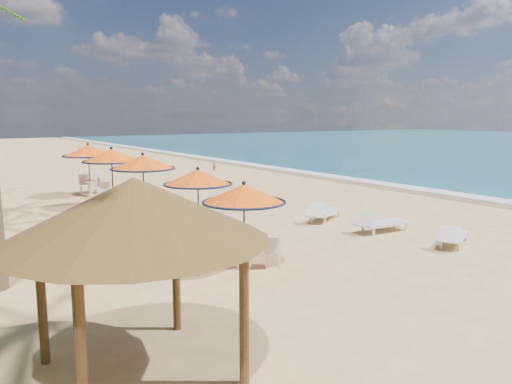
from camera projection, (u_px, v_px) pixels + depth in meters
ground at (394, 241)px, 14.71m from camera, size 160.00×160.00×0.00m
foam_strip at (366, 181)px, 28.05m from camera, size 1.20×140.00×0.04m
wetsand_band at (354, 183)px, 27.55m from camera, size 1.40×140.00×0.02m
station_0 at (244, 204)px, 12.00m from camera, size 2.04×2.04×2.13m
station_1 at (197, 186)px, 14.85m from camera, size 2.08×2.08×2.17m
station_2 at (143, 170)px, 17.67m from camera, size 2.29×2.36×2.39m
station_3 at (111, 163)px, 19.99m from camera, size 2.34×2.36×2.45m
station_4 at (89, 157)px, 22.87m from camera, size 2.35×2.35×2.45m
lounger_near at (453, 235)px, 14.10m from camera, size 1.92×1.31×0.66m
lounger_mid at (380, 222)px, 15.77m from camera, size 2.03×0.79×0.71m
lounger_far at (323, 212)px, 17.48m from camera, size 2.06×1.46×0.72m
palapa at (135, 210)px, 6.82m from camera, size 3.72×3.72×2.84m
person at (214, 165)px, 33.20m from camera, size 0.23×0.33×0.84m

